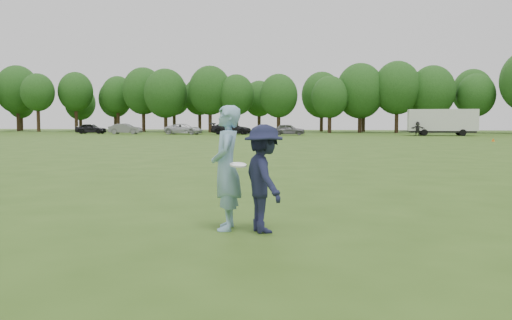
% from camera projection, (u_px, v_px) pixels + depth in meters
% --- Properties ---
extents(ground, '(200.00, 200.00, 0.00)m').
position_uv_depth(ground, '(215.00, 228.00, 9.14)').
color(ground, '#325217').
rests_on(ground, ground).
extents(thrower, '(0.63, 0.83, 2.07)m').
position_uv_depth(thrower, '(226.00, 168.00, 8.97)').
color(thrower, '#84AFCD').
rests_on(thrower, ground).
extents(defender, '(1.13, 1.31, 1.76)m').
position_uv_depth(defender, '(264.00, 178.00, 8.78)').
color(defender, '#1A1E3B').
rests_on(defender, ground).
extents(player_far_d, '(1.61, 0.57, 1.72)m').
position_uv_depth(player_far_d, '(418.00, 129.00, 64.41)').
color(player_far_d, '#282828').
rests_on(player_far_d, ground).
extents(car_a, '(4.39, 2.23, 1.43)m').
position_uv_depth(car_a, '(91.00, 129.00, 75.54)').
color(car_a, black).
rests_on(car_a, ground).
extents(car_b, '(4.50, 1.97, 1.44)m').
position_uv_depth(car_b, '(125.00, 129.00, 73.17)').
color(car_b, slate).
rests_on(car_b, ground).
extents(car_c, '(5.08, 2.42, 1.40)m').
position_uv_depth(car_c, '(184.00, 129.00, 71.72)').
color(car_c, silver).
rests_on(car_c, ground).
extents(car_d, '(5.45, 2.28, 1.57)m').
position_uv_depth(car_d, '(231.00, 129.00, 71.42)').
color(car_d, black).
rests_on(car_d, ground).
extents(car_e, '(4.29, 2.14, 1.41)m').
position_uv_depth(car_e, '(288.00, 130.00, 67.81)').
color(car_e, slate).
rests_on(car_e, ground).
extents(field_cone, '(0.28, 0.28, 0.30)m').
position_uv_depth(field_cone, '(493.00, 140.00, 47.23)').
color(field_cone, '#E2600B').
rests_on(field_cone, ground).
extents(disc_in_play, '(0.29, 0.29, 0.09)m').
position_uv_depth(disc_in_play, '(238.00, 165.00, 8.67)').
color(disc_in_play, white).
rests_on(disc_in_play, ground).
extents(cargo_trailer, '(9.00, 2.75, 3.20)m').
position_uv_depth(cargo_trailer, '(442.00, 121.00, 65.64)').
color(cargo_trailer, white).
rests_on(cargo_trailer, ground).
extents(treeline, '(130.35, 18.39, 11.74)m').
position_uv_depth(treeline, '(360.00, 92.00, 83.59)').
color(treeline, '#332114').
rests_on(treeline, ground).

